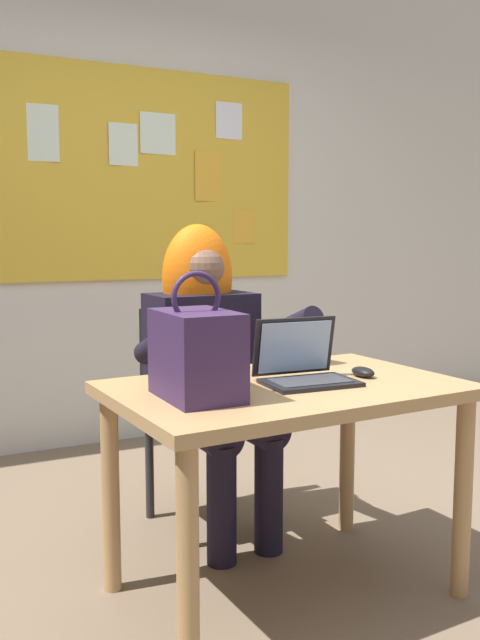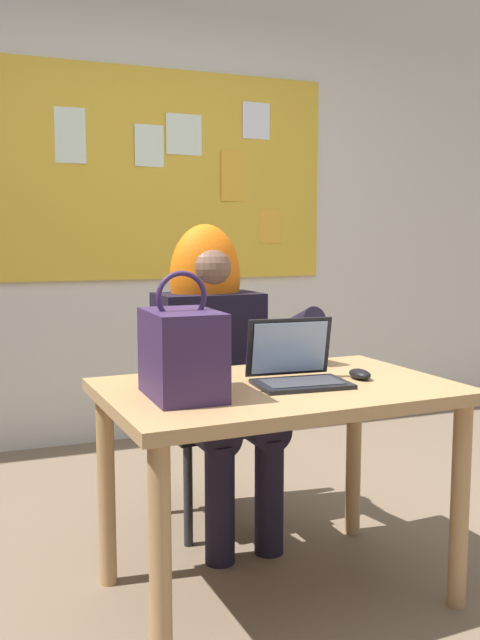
% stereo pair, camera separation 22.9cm
% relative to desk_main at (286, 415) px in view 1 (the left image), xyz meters
% --- Properties ---
extents(ground_plane, '(24.00, 24.00, 0.00)m').
position_rel_desk_main_xyz_m(ground_plane, '(-0.05, -0.01, -0.61)').
color(ground_plane, '#75604C').
extents(wall_back_bulletin, '(6.35, 2.18, 2.98)m').
position_rel_desk_main_xyz_m(wall_back_bulletin, '(-0.05, 1.99, 0.89)').
color(wall_back_bulletin, silver).
rests_on(wall_back_bulletin, ground).
extents(desk_main, '(1.15, 0.78, 0.72)m').
position_rel_desk_main_xyz_m(desk_main, '(0.00, 0.00, 0.00)').
color(desk_main, tan).
rests_on(desk_main, ground).
extents(chair_at_desk, '(0.46, 0.46, 0.90)m').
position_rel_desk_main_xyz_m(chair_at_desk, '(-0.02, 0.72, -0.11)').
color(chair_at_desk, black).
rests_on(chair_at_desk, ground).
extents(person_costumed, '(0.60, 0.62, 1.25)m').
position_rel_desk_main_xyz_m(person_costumed, '(-0.01, 0.60, 0.12)').
color(person_costumed, black).
rests_on(person_costumed, ground).
extents(laptop, '(0.31, 0.26, 0.21)m').
position_rel_desk_main_xyz_m(laptop, '(0.06, -0.00, 0.15)').
color(laptop, black).
rests_on(laptop, desk_main).
extents(computer_mouse, '(0.06, 0.11, 0.03)m').
position_rel_desk_main_xyz_m(computer_mouse, '(0.29, -0.02, 0.12)').
color(computer_mouse, black).
rests_on(computer_mouse, desk_main).
extents(handbag, '(0.20, 0.30, 0.38)m').
position_rel_desk_main_xyz_m(handbag, '(-0.34, -0.05, 0.24)').
color(handbag, '#38234C').
rests_on(handbag, desk_main).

